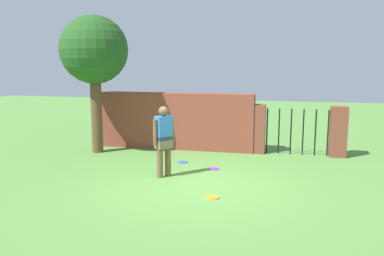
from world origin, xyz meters
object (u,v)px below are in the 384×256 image
at_px(tree, 94,52).
at_px(person, 164,138).
at_px(frisbee_orange, 212,197).
at_px(frisbee_purple, 214,169).
at_px(frisbee_blue, 183,162).

height_order(tree, person, tree).
distance_m(frisbee_orange, frisbee_purple, 2.12).
distance_m(tree, person, 3.88).
bearing_deg(frisbee_purple, frisbee_blue, 152.80).
bearing_deg(tree, person, -37.28).
distance_m(frisbee_orange, frisbee_blue, 2.85).
relative_size(person, frisbee_orange, 6.00).
distance_m(person, frisbee_purple, 1.61).
distance_m(person, frisbee_orange, 2.00).
bearing_deg(frisbee_purple, tree, 162.91).
xyz_separation_m(frisbee_orange, frisbee_blue, (-1.25, 2.56, 0.00)).
bearing_deg(frisbee_purple, frisbee_orange, -80.57).
bearing_deg(frisbee_orange, frisbee_purple, 99.43).
distance_m(person, frisbee_blue, 1.63).
bearing_deg(frisbee_orange, tree, 141.19).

